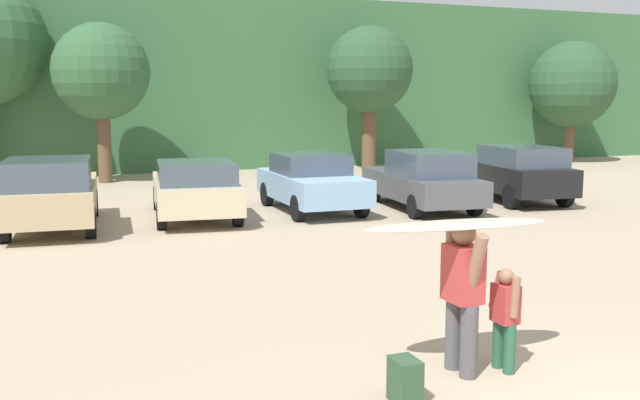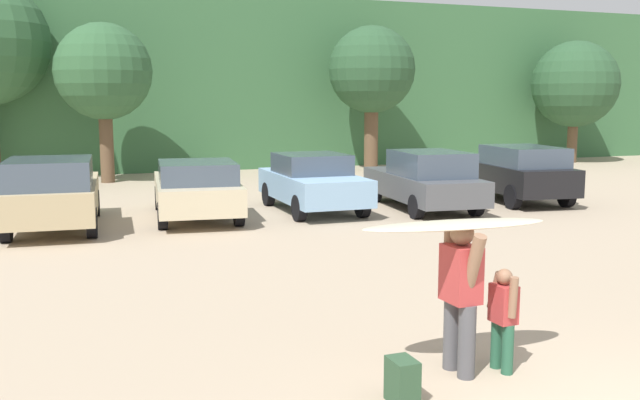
{
  "view_description": "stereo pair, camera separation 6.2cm",
  "coord_description": "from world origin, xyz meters",
  "views": [
    {
      "loc": [
        -4.86,
        -4.25,
        2.97
      ],
      "look_at": [
        -0.59,
        6.79,
        1.28
      ],
      "focal_mm": 39.93,
      "sensor_mm": 36.0,
      "label": 1
    },
    {
      "loc": [
        -4.8,
        -4.27,
        2.97
      ],
      "look_at": [
        -0.59,
        6.79,
        1.28
      ],
      "focal_mm": 39.93,
      "sensor_mm": 36.0,
      "label": 2
    }
  ],
  "objects": [
    {
      "name": "parked_car_champagne",
      "position": [
        -1.44,
        13.27,
        0.77
      ],
      "size": [
        2.48,
        4.82,
        1.47
      ],
      "rotation": [
        0.0,
        0.0,
        1.45
      ],
      "color": "beige",
      "rests_on": "ground_plane"
    },
    {
      "name": "parked_car_dark_gray",
      "position": [
        4.61,
        12.53,
        0.81
      ],
      "size": [
        2.27,
        4.82,
        1.6
      ],
      "rotation": [
        0.0,
        0.0,
        1.47
      ],
      "color": "#4C4F54",
      "rests_on": "ground_plane"
    },
    {
      "name": "parked_car_tan",
      "position": [
        -4.79,
        12.85,
        0.86
      ],
      "size": [
        2.26,
        4.7,
        1.68
      ],
      "rotation": [
        0.0,
        0.0,
        1.49
      ],
      "color": "tan",
      "rests_on": "ground_plane"
    },
    {
      "name": "tree_far_right",
      "position": [
        -2.91,
        22.11,
        3.89
      ],
      "size": [
        3.4,
        3.4,
        5.62
      ],
      "color": "brown",
      "rests_on": "ground_plane"
    },
    {
      "name": "person_adult",
      "position": [
        -0.75,
        2.13,
        0.95
      ],
      "size": [
        0.32,
        0.69,
        1.68
      ],
      "rotation": [
        0.0,
        0.0,
        3.17
      ],
      "color": "#4C4C51",
      "rests_on": "ground_plane"
    },
    {
      "name": "hillside_ridge",
      "position": [
        0.0,
        30.88,
        3.63
      ],
      "size": [
        108.0,
        12.0,
        7.26
      ],
      "primitive_type": "cube",
      "color": "#38663D",
      "rests_on": "ground_plane"
    },
    {
      "name": "parked_car_black",
      "position": [
        7.85,
        12.83,
        0.87
      ],
      "size": [
        2.35,
        4.35,
        1.63
      ],
      "rotation": [
        0.0,
        0.0,
        1.43
      ],
      "color": "black",
      "rests_on": "ground_plane"
    },
    {
      "name": "parked_car_sky_blue",
      "position": [
        1.68,
        13.32,
        0.79
      ],
      "size": [
        1.96,
        4.23,
        1.53
      ],
      "rotation": [
        0.0,
        0.0,
        1.55
      ],
      "color": "#84ADD1",
      "rests_on": "ground_plane"
    },
    {
      "name": "person_child",
      "position": [
        -0.27,
        2.02,
        0.65
      ],
      "size": [
        0.22,
        0.49,
        1.15
      ],
      "rotation": [
        0.0,
        0.0,
        3.17
      ],
      "color": "#26593F",
      "rests_on": "ground_plane"
    },
    {
      "name": "backpack_dropped",
      "position": [
        -1.68,
        1.65,
        0.22
      ],
      "size": [
        0.24,
        0.34,
        0.45
      ],
      "color": "#2D4C33",
      "rests_on": "ground_plane"
    },
    {
      "name": "tree_left",
      "position": [
        7.7,
        22.62,
        4.1
      ],
      "size": [
        3.56,
        3.56,
        5.94
      ],
      "color": "brown",
      "rests_on": "ground_plane"
    },
    {
      "name": "tree_center_left",
      "position": [
        18.2,
        22.8,
        3.63
      ],
      "size": [
        3.99,
        3.99,
        5.64
      ],
      "color": "brown",
      "rests_on": "ground_plane"
    },
    {
      "name": "surfboard_cream",
      "position": [
        -0.81,
        2.16,
        1.64
      ],
      "size": [
        2.15,
        0.73,
        0.08
      ],
      "rotation": [
        0.0,
        0.0,
        3.08
      ],
      "color": "beige"
    }
  ]
}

